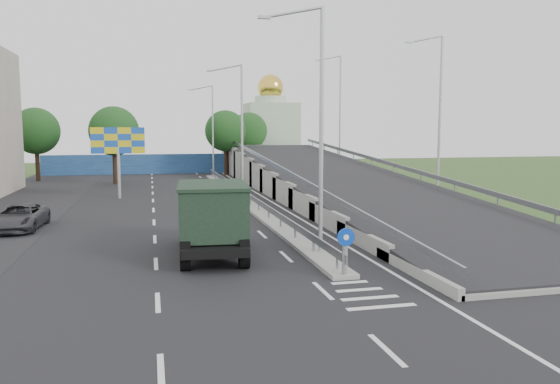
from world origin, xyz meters
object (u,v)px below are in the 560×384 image
object	(u,v)px
sign_bollard	(345,251)
parked_car_c	(19,217)
dump_truck	(212,214)
church	(270,130)
lamp_post_mid	(240,123)
lamp_post_near	(317,117)
billboard	(118,145)
lamp_post_far	(211,125)

from	to	relation	value
sign_bollard	parked_car_c	size ratio (longest dim) A/B	0.34
dump_truck	sign_bollard	bearing A→B (deg)	-47.70
church	lamp_post_mid	bearing A→B (deg)	-106.22
lamp_post_near	billboard	world-z (taller)	lamp_post_near
sign_bollard	lamp_post_near	distance (m)	6.12
billboard	lamp_post_mid	bearing A→B (deg)	-12.38
dump_truck	parked_car_c	bearing A→B (deg)	144.12
sign_bollard	dump_truck	xyz separation A→B (m)	(-4.10, 5.26, 0.69)
lamp_post_far	dump_truck	bearing A→B (deg)	-96.24
sign_bollard	billboard	size ratio (longest dim) A/B	0.30
lamp_post_near	parked_car_c	bearing A→B (deg)	145.45
lamp_post_far	dump_truck	world-z (taller)	lamp_post_far
lamp_post_far	church	bearing A→B (deg)	54.76
lamp_post_mid	billboard	xyz separation A→B (m)	(-9.11, 2.00, -1.62)
lamp_post_near	lamp_post_far	bearing A→B (deg)	90.00
billboard	dump_truck	bearing A→B (deg)	-76.61
church	billboard	distance (m)	37.23
sign_bollard	billboard	xyz separation A→B (m)	(-9.00, 25.83, 3.15)
sign_bollard	lamp_post_mid	xyz separation A→B (m)	(0.11, 23.83, 4.77)
dump_truck	billboard	bearing A→B (deg)	107.71
lamp_post_near	parked_car_c	xyz separation A→B (m)	(-13.60, 9.36, -5.12)
lamp_post_mid	billboard	size ratio (longest dim) A/B	1.83
lamp_post_mid	dump_truck	size ratio (longest dim) A/B	1.40
church	parked_car_c	size ratio (longest dim) A/B	2.79
church	parked_car_c	distance (m)	50.65
parked_car_c	billboard	bearing A→B (deg)	73.28
sign_bollard	church	world-z (taller)	church
lamp_post_far	billboard	bearing A→B (deg)	-116.84
lamp_post_mid	lamp_post_far	xyz separation A→B (m)	(0.00, 20.00, 0.00)
church	parked_car_c	xyz separation A→B (m)	(-23.49, -44.64, -4.62)
lamp_post_near	church	size ratio (longest dim) A/B	0.73
lamp_post_mid	billboard	world-z (taller)	lamp_post_mid
sign_bollard	church	distance (m)	58.84
billboard	parked_car_c	bearing A→B (deg)	-109.55
billboard	sign_bollard	bearing A→B (deg)	-70.79
church	parked_car_c	world-z (taller)	church
church	billboard	bearing A→B (deg)	-120.70
lamp_post_near	church	xyz separation A→B (m)	(9.89, 54.00, -0.50)
sign_bollard	lamp_post_near	world-z (taller)	lamp_post_near
parked_car_c	church	bearing A→B (deg)	65.08
lamp_post_near	parked_car_c	size ratio (longest dim) A/B	2.03
lamp_post_mid	parked_car_c	xyz separation A→B (m)	(-13.60, -10.64, -5.12)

